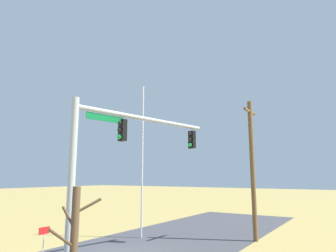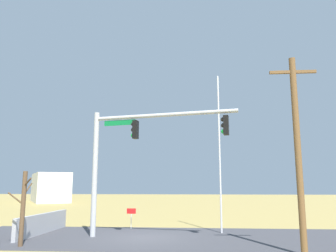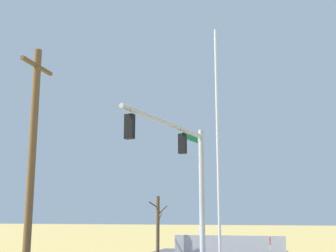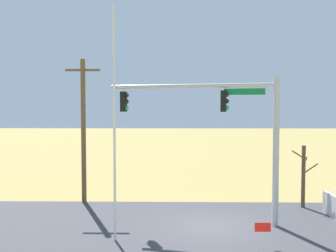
% 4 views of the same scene
% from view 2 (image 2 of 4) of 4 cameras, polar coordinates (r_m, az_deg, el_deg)
% --- Properties ---
extents(ground_plane, '(160.00, 160.00, 0.00)m').
position_cam_2_polar(ground_plane, '(18.32, -3.85, -18.20)').
color(ground_plane, '#9E894C').
extents(road_surface, '(28.00, 8.00, 0.01)m').
position_cam_2_polar(road_surface, '(18.18, 9.39, -18.14)').
color(road_surface, '#3D3D42').
rests_on(road_surface, ground_plane).
extents(sidewalk_corner, '(6.00, 6.00, 0.01)m').
position_cam_2_polar(sidewalk_corner, '(19.18, -15.58, -17.48)').
color(sidewalk_corner, '#B7B5AD').
rests_on(sidewalk_corner, ground_plane).
extents(retaining_fence, '(0.20, 6.18, 1.09)m').
position_cam_2_polar(retaining_fence, '(20.72, -20.27, -15.14)').
color(retaining_fence, '#A8A8AD').
rests_on(retaining_fence, ground_plane).
extents(signal_mast, '(7.65, 1.82, 6.58)m').
position_cam_2_polar(signal_mast, '(17.88, -6.07, -3.42)').
color(signal_mast, '#B2B5BA').
rests_on(signal_mast, ground_plane).
extents(flagpole, '(0.10, 0.10, 9.13)m').
position_cam_2_polar(flagpole, '(19.93, 8.68, -4.26)').
color(flagpole, silver).
rests_on(flagpole, ground_plane).
extents(utility_pole, '(1.90, 0.26, 7.91)m').
position_cam_2_polar(utility_pole, '(14.59, 20.99, -3.48)').
color(utility_pole, brown).
rests_on(utility_pole, ground_plane).
extents(bare_tree, '(1.27, 1.02, 3.27)m').
position_cam_2_polar(bare_tree, '(16.78, -23.23, -12.38)').
color(bare_tree, brown).
rests_on(bare_tree, ground_plane).
extents(open_sign, '(0.56, 0.04, 1.22)m').
position_cam_2_polar(open_sign, '(21.69, -6.20, -14.45)').
color(open_sign, silver).
rests_on(open_sign, ground_plane).
extents(distant_building, '(10.00, 12.38, 4.48)m').
position_cam_2_polar(distant_building, '(57.91, -19.22, -9.75)').
color(distant_building, silver).
rests_on(distant_building, ground_plane).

